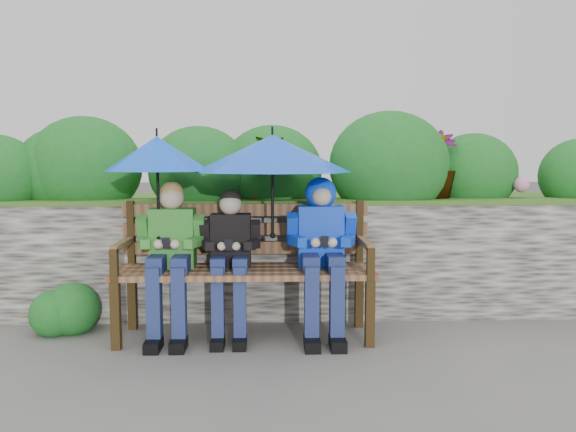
{
  "coord_description": "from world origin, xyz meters",
  "views": [
    {
      "loc": [
        -0.14,
        -4.08,
        1.37
      ],
      "look_at": [
        0.0,
        0.1,
        0.95
      ],
      "focal_mm": 35.0,
      "sensor_mm": 36.0,
      "label": 1
    }
  ],
  "objects_px": {
    "boy_middle": "(230,253)",
    "umbrella_right": "(272,154)",
    "umbrella_left": "(157,154)",
    "boy_left": "(171,250)",
    "park_bench": "(245,260)",
    "boy_right": "(322,242)"
  },
  "relations": [
    {
      "from": "boy_left",
      "to": "boy_right",
      "type": "xyz_separation_m",
      "value": [
        1.15,
        0.01,
        0.06
      ]
    },
    {
      "from": "umbrella_left",
      "to": "boy_right",
      "type": "bearing_deg",
      "value": -0.48
    },
    {
      "from": "park_bench",
      "to": "umbrella_right",
      "type": "xyz_separation_m",
      "value": [
        0.21,
        -0.12,
        0.82
      ]
    },
    {
      "from": "boy_right",
      "to": "umbrella_left",
      "type": "bearing_deg",
      "value": 179.52
    },
    {
      "from": "boy_middle",
      "to": "umbrella_right",
      "type": "height_order",
      "value": "umbrella_right"
    },
    {
      "from": "boy_middle",
      "to": "umbrella_left",
      "type": "xyz_separation_m",
      "value": [
        -0.54,
        0.01,
        0.75
      ]
    },
    {
      "from": "park_bench",
      "to": "umbrella_left",
      "type": "bearing_deg",
      "value": -173.24
    },
    {
      "from": "park_bench",
      "to": "boy_right",
      "type": "bearing_deg",
      "value": -8.45
    },
    {
      "from": "boy_right",
      "to": "umbrella_left",
      "type": "height_order",
      "value": "umbrella_left"
    },
    {
      "from": "park_bench",
      "to": "boy_left",
      "type": "xyz_separation_m",
      "value": [
        -0.56,
        -0.1,
        0.09
      ]
    },
    {
      "from": "boy_right",
      "to": "umbrella_left",
      "type": "relative_size",
      "value": 1.46
    },
    {
      "from": "boy_middle",
      "to": "umbrella_left",
      "type": "bearing_deg",
      "value": 178.51
    },
    {
      "from": "boy_middle",
      "to": "boy_right",
      "type": "xyz_separation_m",
      "value": [
        0.7,
        0.0,
        0.09
      ]
    },
    {
      "from": "boy_left",
      "to": "boy_right",
      "type": "relative_size",
      "value": 0.98
    },
    {
      "from": "boy_left",
      "to": "boy_middle",
      "type": "distance_m",
      "value": 0.45
    },
    {
      "from": "boy_middle",
      "to": "boy_right",
      "type": "relative_size",
      "value": 0.92
    },
    {
      "from": "park_bench",
      "to": "umbrella_left",
      "type": "relative_size",
      "value": 2.33
    },
    {
      "from": "boy_left",
      "to": "umbrella_left",
      "type": "height_order",
      "value": "umbrella_left"
    },
    {
      "from": "umbrella_left",
      "to": "boy_left",
      "type": "bearing_deg",
      "value": -13.0
    },
    {
      "from": "boy_right",
      "to": "boy_middle",
      "type": "bearing_deg",
      "value": -179.7
    },
    {
      "from": "boy_middle",
      "to": "umbrella_right",
      "type": "xyz_separation_m",
      "value": [
        0.32,
        -0.03,
        0.76
      ]
    },
    {
      "from": "umbrella_right",
      "to": "park_bench",
      "type": "bearing_deg",
      "value": 151.21
    }
  ]
}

